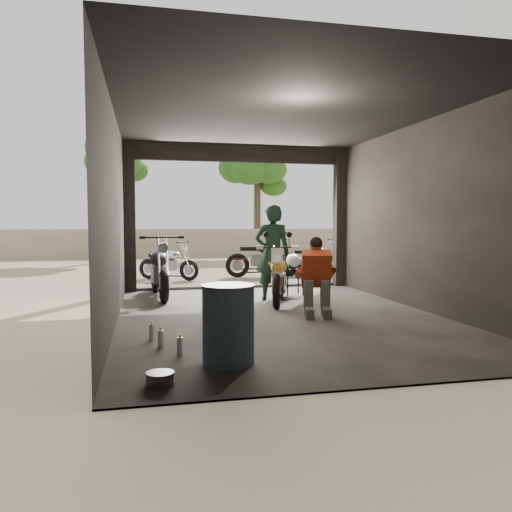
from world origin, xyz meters
name	(u,v)px	position (x,y,z in m)	size (l,w,h in m)	color
ground	(279,317)	(0.00, 0.00, 0.00)	(80.00, 80.00, 0.00)	#7A6D56
garage	(271,236)	(0.00, 0.55, 1.28)	(7.00, 7.13, 3.20)	#2D2B28
boundary_wall	(194,243)	(0.00, 14.00, 0.60)	(18.00, 0.30, 1.20)	gray
tree_left	(119,157)	(-3.00, 12.50, 3.99)	(2.20, 2.20, 5.60)	#382B1E
tree_right	(257,175)	(2.80, 14.00, 3.56)	(2.20, 2.20, 5.00)	#382B1E
main_bike	(279,274)	(0.34, 1.28, 0.56)	(0.69, 1.67, 1.11)	#EEE9C9
left_bike	(159,267)	(-1.80, 2.42, 0.63)	(0.76, 1.85, 1.25)	black
outside_bike_a	(168,260)	(-1.49, 5.49, 0.51)	(0.62, 1.51, 1.02)	black
outside_bike_b	(264,254)	(1.09, 5.63, 0.62)	(0.75, 1.83, 1.24)	#441810
outside_bike_c	(314,257)	(2.56, 5.65, 0.53)	(0.64, 1.55, 1.05)	black
rider	(272,253)	(0.30, 1.60, 0.92)	(0.67, 0.44, 1.84)	black
mechanic	(317,278)	(0.61, -0.06, 0.62)	(0.63, 0.85, 1.23)	#D5441C
stool	(293,273)	(0.89, 2.18, 0.46)	(0.39, 0.39, 0.54)	black
helmet	(293,262)	(0.89, 2.19, 0.70)	(0.34, 0.35, 0.32)	white
oil_drum	(228,326)	(-1.22, -2.46, 0.43)	(0.55, 0.55, 0.85)	#446072
sign_post	(360,217)	(3.58, 4.88, 1.63)	(0.81, 0.08, 2.42)	black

